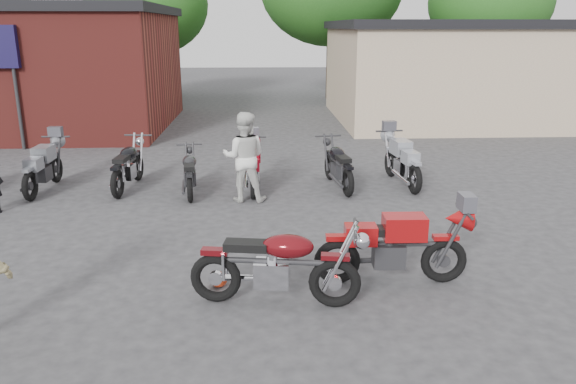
{
  "coord_description": "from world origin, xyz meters",
  "views": [
    {
      "loc": [
        0.42,
        -7.04,
        3.55
      ],
      "look_at": [
        0.86,
        1.92,
        0.9
      ],
      "focal_mm": 35.0,
      "sensor_mm": 36.0,
      "label": 1
    }
  ],
  "objects_px": {
    "row_bike_3": "(190,170)",
    "row_bike_4": "(253,164)",
    "row_bike_6": "(402,159)",
    "row_bike_1": "(43,165)",
    "helmet": "(219,279)",
    "sportbike": "(395,243)",
    "person_light": "(244,157)",
    "row_bike_2": "(128,163)",
    "vintage_motorcycle": "(278,260)",
    "row_bike_5": "(338,163)"
  },
  "relations": [
    {
      "from": "row_bike_5",
      "to": "row_bike_3",
      "type": "bearing_deg",
      "value": 86.84
    },
    {
      "from": "row_bike_4",
      "to": "sportbike",
      "type": "bearing_deg",
      "value": -158.05
    },
    {
      "from": "vintage_motorcycle",
      "to": "sportbike",
      "type": "xyz_separation_m",
      "value": [
        1.67,
        0.58,
        -0.02
      ]
    },
    {
      "from": "row_bike_4",
      "to": "row_bike_6",
      "type": "relative_size",
      "value": 0.94
    },
    {
      "from": "row_bike_4",
      "to": "vintage_motorcycle",
      "type": "bearing_deg",
      "value": -176.61
    },
    {
      "from": "row_bike_4",
      "to": "row_bike_6",
      "type": "bearing_deg",
      "value": -86.36
    },
    {
      "from": "sportbike",
      "to": "row_bike_6",
      "type": "xyz_separation_m",
      "value": [
        1.4,
        5.2,
        0.01
      ]
    },
    {
      "from": "person_light",
      "to": "row_bike_2",
      "type": "relative_size",
      "value": 0.92
    },
    {
      "from": "row_bike_5",
      "to": "row_bike_2",
      "type": "bearing_deg",
      "value": 79.75
    },
    {
      "from": "row_bike_1",
      "to": "row_bike_2",
      "type": "distance_m",
      "value": 1.85
    },
    {
      "from": "person_light",
      "to": "row_bike_2",
      "type": "distance_m",
      "value": 2.88
    },
    {
      "from": "row_bike_5",
      "to": "vintage_motorcycle",
      "type": "bearing_deg",
      "value": 155.95
    },
    {
      "from": "row_bike_3",
      "to": "row_bike_4",
      "type": "xyz_separation_m",
      "value": [
        1.39,
        0.24,
        0.05
      ]
    },
    {
      "from": "row_bike_1",
      "to": "row_bike_5",
      "type": "xyz_separation_m",
      "value": [
        6.61,
        -0.06,
        -0.01
      ]
    },
    {
      "from": "row_bike_2",
      "to": "row_bike_6",
      "type": "xyz_separation_m",
      "value": [
        6.27,
        0.04,
        0.02
      ]
    },
    {
      "from": "vintage_motorcycle",
      "to": "row_bike_4",
      "type": "relative_size",
      "value": 1.09
    },
    {
      "from": "sportbike",
      "to": "row_bike_6",
      "type": "relative_size",
      "value": 0.99
    },
    {
      "from": "row_bike_2",
      "to": "row_bike_6",
      "type": "bearing_deg",
      "value": -84.88
    },
    {
      "from": "row_bike_2",
      "to": "row_bike_3",
      "type": "relative_size",
      "value": 1.13
    },
    {
      "from": "sportbike",
      "to": "person_light",
      "type": "distance_m",
      "value": 4.69
    },
    {
      "from": "row_bike_3",
      "to": "row_bike_6",
      "type": "bearing_deg",
      "value": -90.26
    },
    {
      "from": "person_light",
      "to": "row_bike_4",
      "type": "bearing_deg",
      "value": -96.1
    },
    {
      "from": "vintage_motorcycle",
      "to": "row_bike_2",
      "type": "distance_m",
      "value": 6.58
    },
    {
      "from": "sportbike",
      "to": "row_bike_6",
      "type": "height_order",
      "value": "row_bike_6"
    },
    {
      "from": "row_bike_6",
      "to": "row_bike_1",
      "type": "bearing_deg",
      "value": 84.3
    },
    {
      "from": "row_bike_2",
      "to": "row_bike_5",
      "type": "distance_m",
      "value": 4.76
    },
    {
      "from": "vintage_motorcycle",
      "to": "sportbike",
      "type": "distance_m",
      "value": 1.77
    },
    {
      "from": "row_bike_1",
      "to": "row_bike_6",
      "type": "relative_size",
      "value": 0.96
    },
    {
      "from": "sportbike",
      "to": "row_bike_2",
      "type": "xyz_separation_m",
      "value": [
        -4.88,
        5.17,
        -0.01
      ]
    },
    {
      "from": "row_bike_3",
      "to": "sportbike",
      "type": "bearing_deg",
      "value": -149.96
    },
    {
      "from": "person_light",
      "to": "row_bike_6",
      "type": "bearing_deg",
      "value": -157.99
    },
    {
      "from": "vintage_motorcycle",
      "to": "person_light",
      "type": "distance_m",
      "value": 4.74
    },
    {
      "from": "row_bike_1",
      "to": "row_bike_3",
      "type": "relative_size",
      "value": 1.13
    },
    {
      "from": "row_bike_2",
      "to": "row_bike_5",
      "type": "height_order",
      "value": "row_bike_2"
    },
    {
      "from": "helmet",
      "to": "row_bike_4",
      "type": "xyz_separation_m",
      "value": [
        0.44,
        4.96,
        0.47
      ]
    },
    {
      "from": "helmet",
      "to": "row_bike_4",
      "type": "height_order",
      "value": "row_bike_4"
    },
    {
      "from": "sportbike",
      "to": "helmet",
      "type": "distance_m",
      "value": 2.54
    },
    {
      "from": "row_bike_2",
      "to": "row_bike_6",
      "type": "height_order",
      "value": "row_bike_6"
    },
    {
      "from": "vintage_motorcycle",
      "to": "helmet",
      "type": "distance_m",
      "value": 1.13
    },
    {
      "from": "row_bike_1",
      "to": "row_bike_3",
      "type": "height_order",
      "value": "row_bike_1"
    },
    {
      "from": "person_light",
      "to": "sportbike",
      "type": "bearing_deg",
      "value": 123.63
    },
    {
      "from": "sportbike",
      "to": "row_bike_4",
      "type": "height_order",
      "value": "sportbike"
    },
    {
      "from": "row_bike_4",
      "to": "row_bike_6",
      "type": "distance_m",
      "value": 3.46
    },
    {
      "from": "helmet",
      "to": "row_bike_1",
      "type": "distance_m",
      "value": 6.64
    },
    {
      "from": "vintage_motorcycle",
      "to": "row_bike_3",
      "type": "bearing_deg",
      "value": 116.82
    },
    {
      "from": "helmet",
      "to": "person_light",
      "type": "height_order",
      "value": "person_light"
    },
    {
      "from": "helmet",
      "to": "row_bike_6",
      "type": "bearing_deg",
      "value": 53.26
    },
    {
      "from": "vintage_motorcycle",
      "to": "sportbike",
      "type": "bearing_deg",
      "value": 27.4
    },
    {
      "from": "row_bike_6",
      "to": "row_bike_2",
      "type": "bearing_deg",
      "value": 83.79
    },
    {
      "from": "helmet",
      "to": "person_light",
      "type": "relative_size",
      "value": 0.13
    }
  ]
}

